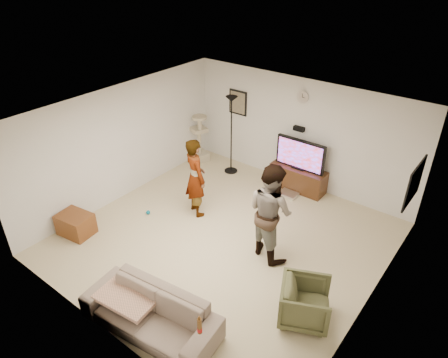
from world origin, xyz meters
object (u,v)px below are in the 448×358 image
Objects in this scene: tv at (300,154)px; beer_bottle at (200,326)px; person_right at (270,211)px; side_table at (76,224)px; sofa at (150,313)px; cat_tree at (199,138)px; person_left at (195,178)px; floor_lamp at (231,136)px; armchair at (305,303)px; tv_stand at (298,178)px.

tv is 4.95m from beer_bottle.
person_right is 2.84× the size of side_table.
beer_bottle is (0.95, 0.00, 0.43)m from sofa.
person_left reaches higher than cat_tree.
floor_lamp is 3.13m from person_right.
person_right is at bearing 101.60° from beer_bottle.
sofa is at bearing 142.69° from person_left.
side_table is (-4.51, -0.84, -0.12)m from armchair.
beer_bottle is 3.87m from side_table.
tv is 2.42m from person_right.
tv_stand is 1.11× the size of tv.
person_right is at bearing 27.47° from armchair.
armchair is (1.92, -3.28, 0.07)m from tv_stand.
beer_bottle is at bearing -76.17° from tv_stand.
sofa is at bearing 107.12° from armchair.
sofa is (0.23, -4.80, -0.58)m from tv.
tv_stand is 0.76× the size of person_left.
cat_tree reaches higher than sofa.
side_table is at bearing 75.70° from armchair.
side_table is at bearing -103.01° from floor_lamp.
tv is at bearing 6.04° from cat_tree.
person_right is (2.37, -2.04, -0.05)m from floor_lamp.
cat_tree is at bearing -173.96° from tv_stand.
beer_bottle is at bearing 156.25° from person_left.
cat_tree reaches higher than tv_stand.
tv is 0.56× the size of sofa.
cat_tree is 0.68× the size of person_right.
person_left is (0.49, -1.86, -0.12)m from floor_lamp.
sofa is (2.95, -4.52, -0.32)m from cat_tree.
floor_lamp reaches higher than armchair.
person_left reaches higher than beer_bottle.
beer_bottle is 0.34× the size of armchair.
tv_stand is 4.87m from side_table.
cat_tree is 3.86m from side_table.
floor_lamp is 5.37m from beer_bottle.
person_right is at bearing -161.12° from person_left.
cat_tree is (-2.72, -0.29, 0.36)m from tv_stand.
floor_lamp is at bearing -170.54° from tv_stand.
beer_bottle is (2.39, -2.66, -0.11)m from person_left.
side_table is at bearing 159.45° from sofa.
person_right reaches higher than sofa.
floor_lamp is at bearing 0.24° from cat_tree.
person_left is 3.37m from armchair.
sofa is at bearing -13.59° from side_table.
sofa is at bearing -87.28° from tv_stand.
tv_stand is 1.99× the size of side_table.
floor_lamp is 1.07m from cat_tree.
armchair is 1.14× the size of side_table.
floor_lamp is at bearing 25.49° from armchair.
tv_stand is 2.53m from person_left.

